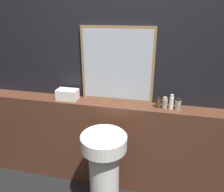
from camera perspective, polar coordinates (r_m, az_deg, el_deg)
The scene contains 9 objects.
wall_back at distance 2.22m, azimuth 0.22°, elevation 6.04°, with size 8.00×0.06×2.50m.
vanity_counter at distance 2.42m, azimuth -0.57°, elevation -12.52°, with size 2.90×0.22×0.98m.
pedestal_sink at distance 2.08m, azimuth -2.05°, elevation -18.72°, with size 0.40×0.40×0.86m.
mirror at distance 2.14m, azimuth 1.34°, elevation 8.03°, with size 0.72×0.03×0.73m.
towel_stack at distance 2.31m, azimuth -11.54°, elevation 0.43°, with size 0.22×0.13×0.11m.
shampoo_bottle at distance 2.11m, azimuth 11.97°, elevation -1.74°, with size 0.04×0.04×0.11m.
conditioner_bottle at distance 2.11m, azimuth 13.60°, elevation -1.81°, with size 0.05×0.05×0.11m.
lotion_bottle at distance 2.11m, azimuth 15.25°, elevation -1.60°, with size 0.04×0.04×0.14m.
body_wash_bottle at distance 2.12m, azimuth 16.83°, elevation -2.15°, with size 0.05×0.05×0.11m.
Camera 1 is at (0.48, -0.41, 1.84)m, focal length 35.00 mm.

